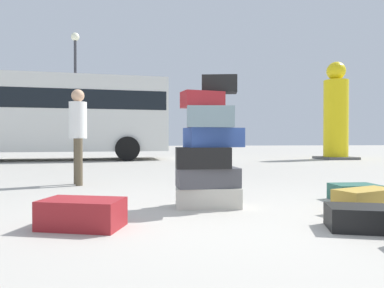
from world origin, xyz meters
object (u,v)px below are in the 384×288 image
(suitcase_black_right_side, at_px, (374,219))
(lamp_post, at_px, (75,75))
(suitcase_maroon_white_trunk, at_px, (82,214))
(person_bearded_onlooker, at_px, (78,128))
(suitcase_tan_upright_blue, at_px, (366,201))
(suitcase_teal_behind_tower, at_px, (354,192))
(yellow_dummy_statue, at_px, (336,116))
(suitcase_tower, at_px, (209,153))
(parked_bus, at_px, (50,112))

(suitcase_black_right_side, relative_size, lamp_post, 0.14)
(suitcase_maroon_white_trunk, bearing_deg, person_bearded_onlooker, 117.93)
(suitcase_maroon_white_trunk, distance_m, lamp_post, 13.53)
(suitcase_tan_upright_blue, relative_size, suitcase_teal_behind_tower, 1.27)
(yellow_dummy_statue, bearing_deg, suitcase_maroon_white_trunk, -129.57)
(person_bearded_onlooker, bearing_deg, yellow_dummy_statue, 109.95)
(suitcase_tower, height_order, yellow_dummy_statue, yellow_dummy_statue)
(suitcase_teal_behind_tower, bearing_deg, suitcase_black_right_side, -115.14)
(suitcase_tan_upright_blue, height_order, suitcase_black_right_side, suitcase_tan_upright_blue)
(person_bearded_onlooker, relative_size, parked_bus, 0.19)
(suitcase_tower, bearing_deg, suitcase_teal_behind_tower, 4.89)
(suitcase_maroon_white_trunk, height_order, suitcase_black_right_side, suitcase_maroon_white_trunk)
(suitcase_tan_upright_blue, distance_m, suitcase_teal_behind_tower, 0.81)
(suitcase_tower, xyz_separation_m, suitcase_tan_upright_blue, (1.62, -0.57, -0.50))
(suitcase_tower, relative_size, lamp_post, 0.29)
(suitcase_tan_upright_blue, relative_size, suitcase_black_right_side, 0.92)
(suitcase_black_right_side, xyz_separation_m, lamp_post, (-4.92, 13.29, 3.53))
(parked_bus, relative_size, lamp_post, 1.63)
(suitcase_black_right_side, distance_m, yellow_dummy_statue, 11.91)
(suitcase_tower, distance_m, suitcase_maroon_white_trunk, 1.62)
(yellow_dummy_statue, height_order, lamp_post, lamp_post)
(suitcase_tower, xyz_separation_m, person_bearded_onlooker, (-1.88, 2.28, 0.36))
(lamp_post, bearing_deg, person_bearded_onlooker, -79.49)
(yellow_dummy_statue, bearing_deg, parked_bus, 175.00)
(suitcase_tower, relative_size, suitcase_black_right_side, 2.04)
(suitcase_teal_behind_tower, height_order, parked_bus, parked_bus)
(suitcase_black_right_side, distance_m, suitcase_teal_behind_tower, 1.60)
(suitcase_teal_behind_tower, bearing_deg, suitcase_tower, -173.03)
(suitcase_teal_behind_tower, distance_m, yellow_dummy_statue, 10.33)
(suitcase_tower, bearing_deg, lamp_post, 107.04)
(suitcase_maroon_white_trunk, distance_m, suitcase_tan_upright_blue, 2.93)
(suitcase_tower, height_order, parked_bus, parked_bus)
(suitcase_tan_upright_blue, height_order, yellow_dummy_statue, yellow_dummy_statue)
(suitcase_tower, height_order, suitcase_black_right_side, suitcase_tower)
(suitcase_teal_behind_tower, height_order, yellow_dummy_statue, yellow_dummy_statue)
(suitcase_tower, distance_m, yellow_dummy_statue, 11.47)
(suitcase_maroon_white_trunk, xyz_separation_m, person_bearded_onlooker, (-0.57, 3.09, 0.86))
(suitcase_tan_upright_blue, distance_m, yellow_dummy_statue, 11.13)
(suitcase_maroon_white_trunk, relative_size, parked_bus, 0.08)
(suitcase_tan_upright_blue, xyz_separation_m, suitcase_teal_behind_tower, (0.34, 0.74, -0.02))
(suitcase_tower, distance_m, suitcase_tan_upright_blue, 1.79)
(suitcase_maroon_white_trunk, height_order, suitcase_tan_upright_blue, same)
(suitcase_maroon_white_trunk, bearing_deg, suitcase_tower, 49.33)
(lamp_post, bearing_deg, yellow_dummy_statue, -15.48)
(suitcase_black_right_side, bearing_deg, lamp_post, 128.65)
(suitcase_tower, xyz_separation_m, lamp_post, (-3.69, 12.03, 3.00))
(suitcase_tower, xyz_separation_m, suitcase_maroon_white_trunk, (-1.30, -0.81, -0.50))
(parked_bus, bearing_deg, yellow_dummy_statue, -10.25)
(suitcase_teal_behind_tower, bearing_deg, person_bearded_onlooker, 153.25)
(yellow_dummy_statue, bearing_deg, suitcase_tower, -127.12)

